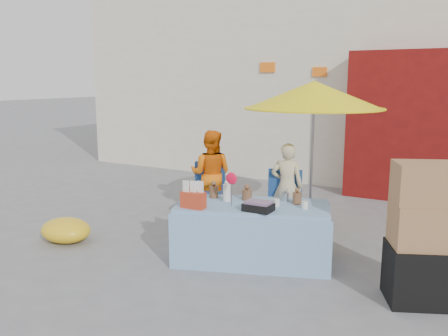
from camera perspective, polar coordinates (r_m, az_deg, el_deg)
The scene contains 10 objects.
ground at distance 5.77m, azimuth -2.57°, elevation -10.82°, with size 80.00×80.00×0.00m, color slate.
backdrop at distance 12.33m, azimuth 18.92°, elevation 14.69°, with size 14.00×8.00×7.80m.
market_table at distance 5.60m, azimuth 3.37°, elevation -7.67°, with size 1.96×1.38×1.08m.
chair_left at distance 7.26m, azimuth -2.15°, elevation -4.17°, with size 0.58×0.57×0.85m.
chair_right at distance 6.72m, azimuth 7.03°, elevation -5.47°, with size 0.58×0.57×0.85m.
vendor_orange at distance 7.28m, azimuth -1.59°, elevation -0.73°, with size 0.66×0.51×1.35m, color orange.
vendor_beige at distance 6.75m, azimuth 7.57°, elevation -2.22°, with size 0.45×0.30×1.24m, color beige.
umbrella at distance 6.62m, azimuth 10.77°, elevation 8.56°, with size 1.90×1.90×2.09m.
box_stack at distance 4.88m, azimuth 22.76°, elevation -7.91°, with size 0.76×0.71×1.36m.
tarp_bundle at distance 6.61m, azimuth -18.49°, elevation -7.10°, with size 0.70×0.56×0.32m, color yellow.
Camera 1 is at (2.84, -4.56, 2.11)m, focal length 38.00 mm.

